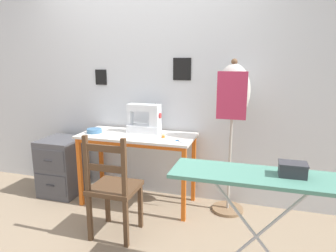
{
  "coord_description": "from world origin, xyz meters",
  "views": [
    {
      "loc": [
        1.19,
        -2.55,
        1.54
      ],
      "look_at": [
        0.35,
        0.24,
        0.89
      ],
      "focal_mm": 32.0,
      "sensor_mm": 36.0,
      "label": 1
    }
  ],
  "objects_px": {
    "fabric_bowl": "(94,131)",
    "wooden_chair": "(113,188)",
    "thread_spool_near_machine": "(162,134)",
    "storage_box": "(293,169)",
    "scissors": "(179,141)",
    "thread_spool_mid_table": "(163,136)",
    "sewing_machine": "(146,119)",
    "filing_cabinet": "(62,166)",
    "ironing_board": "(260,181)",
    "dress_form": "(232,101)"
  },
  "relations": [
    {
      "from": "ironing_board",
      "to": "storage_box",
      "type": "relative_size",
      "value": 6.67
    },
    {
      "from": "dress_form",
      "to": "fabric_bowl",
      "type": "bearing_deg",
      "value": -173.92
    },
    {
      "from": "thread_spool_mid_table",
      "to": "filing_cabinet",
      "type": "xyz_separation_m",
      "value": [
        -1.25,
        0.04,
        -0.46
      ]
    },
    {
      "from": "fabric_bowl",
      "to": "wooden_chair",
      "type": "height_order",
      "value": "wooden_chair"
    },
    {
      "from": "scissors",
      "to": "ironing_board",
      "type": "bearing_deg",
      "value": -48.58
    },
    {
      "from": "thread_spool_near_machine",
      "to": "thread_spool_mid_table",
      "type": "height_order",
      "value": "thread_spool_near_machine"
    },
    {
      "from": "dress_form",
      "to": "ironing_board",
      "type": "distance_m",
      "value": 1.17
    },
    {
      "from": "filing_cabinet",
      "to": "storage_box",
      "type": "distance_m",
      "value": 2.6
    },
    {
      "from": "sewing_machine",
      "to": "thread_spool_mid_table",
      "type": "relative_size",
      "value": 9.05
    },
    {
      "from": "thread_spool_mid_table",
      "to": "sewing_machine",
      "type": "bearing_deg",
      "value": 145.85
    },
    {
      "from": "thread_spool_mid_table",
      "to": "storage_box",
      "type": "xyz_separation_m",
      "value": [
        1.11,
        -0.9,
        0.1
      ]
    },
    {
      "from": "scissors",
      "to": "wooden_chair",
      "type": "bearing_deg",
      "value": -131.82
    },
    {
      "from": "sewing_machine",
      "to": "fabric_bowl",
      "type": "xyz_separation_m",
      "value": [
        -0.53,
        -0.17,
        -0.12
      ]
    },
    {
      "from": "sewing_machine",
      "to": "storage_box",
      "type": "relative_size",
      "value": 2.18
    },
    {
      "from": "fabric_bowl",
      "to": "scissors",
      "type": "relative_size",
      "value": 1.21
    },
    {
      "from": "thread_spool_mid_table",
      "to": "ironing_board",
      "type": "height_order",
      "value": "ironing_board"
    },
    {
      "from": "wooden_chair",
      "to": "ironing_board",
      "type": "relative_size",
      "value": 0.84
    },
    {
      "from": "filing_cabinet",
      "to": "dress_form",
      "type": "distance_m",
      "value": 2.08
    },
    {
      "from": "thread_spool_near_machine",
      "to": "scissors",
      "type": "bearing_deg",
      "value": -37.73
    },
    {
      "from": "thread_spool_mid_table",
      "to": "filing_cabinet",
      "type": "distance_m",
      "value": 1.33
    },
    {
      "from": "filing_cabinet",
      "to": "scissors",
      "type": "bearing_deg",
      "value": -4.88
    },
    {
      "from": "wooden_chair",
      "to": "filing_cabinet",
      "type": "xyz_separation_m",
      "value": [
        -0.98,
        0.63,
        -0.12
      ]
    },
    {
      "from": "thread_spool_near_machine",
      "to": "storage_box",
      "type": "bearing_deg",
      "value": -40.65
    },
    {
      "from": "filing_cabinet",
      "to": "dress_form",
      "type": "xyz_separation_m",
      "value": [
        1.9,
        0.11,
        0.82
      ]
    },
    {
      "from": "sewing_machine",
      "to": "thread_spool_near_machine",
      "type": "height_order",
      "value": "sewing_machine"
    },
    {
      "from": "thread_spool_mid_table",
      "to": "filing_cabinet",
      "type": "bearing_deg",
      "value": 178.21
    },
    {
      "from": "sewing_machine",
      "to": "thread_spool_mid_table",
      "type": "distance_m",
      "value": 0.33
    },
    {
      "from": "thread_spool_mid_table",
      "to": "storage_box",
      "type": "height_order",
      "value": "storage_box"
    },
    {
      "from": "wooden_chair",
      "to": "storage_box",
      "type": "relative_size",
      "value": 5.63
    },
    {
      "from": "fabric_bowl",
      "to": "filing_cabinet",
      "type": "xyz_separation_m",
      "value": [
        -0.47,
        0.04,
        -0.47
      ]
    },
    {
      "from": "sewing_machine",
      "to": "dress_form",
      "type": "height_order",
      "value": "dress_form"
    },
    {
      "from": "filing_cabinet",
      "to": "storage_box",
      "type": "height_order",
      "value": "storage_box"
    },
    {
      "from": "fabric_bowl",
      "to": "storage_box",
      "type": "height_order",
      "value": "storage_box"
    },
    {
      "from": "thread_spool_near_machine",
      "to": "storage_box",
      "type": "height_order",
      "value": "storage_box"
    },
    {
      "from": "thread_spool_near_machine",
      "to": "wooden_chair",
      "type": "xyz_separation_m",
      "value": [
        -0.22,
        -0.69,
        -0.34
      ]
    },
    {
      "from": "thread_spool_near_machine",
      "to": "storage_box",
      "type": "relative_size",
      "value": 0.22
    },
    {
      "from": "fabric_bowl",
      "to": "ironing_board",
      "type": "xyz_separation_m",
      "value": [
        1.71,
        -0.92,
        0.0
      ]
    },
    {
      "from": "fabric_bowl",
      "to": "wooden_chair",
      "type": "bearing_deg",
      "value": -49.2
    },
    {
      "from": "fabric_bowl",
      "to": "filing_cabinet",
      "type": "bearing_deg",
      "value": 175.03
    },
    {
      "from": "wooden_chair",
      "to": "filing_cabinet",
      "type": "distance_m",
      "value": 1.17
    },
    {
      "from": "thread_spool_near_machine",
      "to": "dress_form",
      "type": "bearing_deg",
      "value": 4.09
    },
    {
      "from": "thread_spool_near_machine",
      "to": "thread_spool_mid_table",
      "type": "xyz_separation_m",
      "value": [
        0.05,
        -0.1,
        -0.0
      ]
    },
    {
      "from": "scissors",
      "to": "storage_box",
      "type": "bearing_deg",
      "value": -41.36
    },
    {
      "from": "thread_spool_near_machine",
      "to": "ironing_board",
      "type": "relative_size",
      "value": 0.03
    },
    {
      "from": "scissors",
      "to": "dress_form",
      "type": "height_order",
      "value": "dress_form"
    },
    {
      "from": "dress_form",
      "to": "storage_box",
      "type": "xyz_separation_m",
      "value": [
        0.46,
        -1.05,
        -0.26
      ]
    },
    {
      "from": "fabric_bowl",
      "to": "sewing_machine",
      "type": "bearing_deg",
      "value": 17.78
    },
    {
      "from": "sewing_machine",
      "to": "filing_cabinet",
      "type": "relative_size",
      "value": 0.56
    },
    {
      "from": "fabric_bowl",
      "to": "wooden_chair",
      "type": "distance_m",
      "value": 0.85
    },
    {
      "from": "scissors",
      "to": "storage_box",
      "type": "height_order",
      "value": "storage_box"
    }
  ]
}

